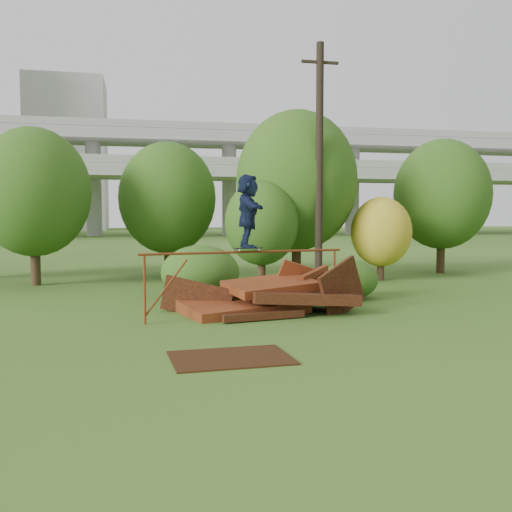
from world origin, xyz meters
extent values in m
plane|color=#2D5116|center=(0.00, 0.00, 0.00)|extent=(240.00, 240.00, 0.00)
cube|color=#4E230D|center=(-0.95, 2.94, 0.18)|extent=(3.54, 2.68, 0.52)
cube|color=black|center=(0.55, 2.64, 0.42)|extent=(2.84, 1.83, 0.55)
cube|color=#4E230D|center=(-0.15, 3.14, 0.70)|extent=(2.69, 2.13, 0.49)
cube|color=black|center=(1.65, 2.44, 0.65)|extent=(1.65, 0.95, 1.77)
cube|color=#4E230D|center=(0.85, 3.94, 0.55)|extent=(1.76, 0.54, 1.66)
cube|color=black|center=(-2.15, 3.34, 0.35)|extent=(1.97, 0.80, 1.32)
cube|color=black|center=(-0.65, 1.74, 0.12)|extent=(2.17, 0.59, 0.18)
cube|color=#4E230D|center=(1.25, 3.64, 0.95)|extent=(1.22, 1.22, 0.38)
cylinder|color=#65290F|center=(-3.55, 1.87, 0.84)|extent=(0.06, 0.06, 1.68)
cylinder|color=#65290F|center=(1.55, 2.76, 0.84)|extent=(0.06, 0.06, 1.68)
cylinder|color=#65290F|center=(-1.00, 2.31, 1.68)|extent=(5.41, 1.01, 0.06)
cube|color=black|center=(-0.94, 2.32, 1.78)|extent=(0.78, 0.33, 0.02)
cylinder|color=silver|center=(-1.19, 2.20, 1.74)|extent=(0.06, 0.04, 0.05)
cylinder|color=silver|center=(-1.22, 2.36, 1.74)|extent=(0.06, 0.04, 0.05)
cylinder|color=silver|center=(-0.66, 2.29, 1.74)|extent=(0.06, 0.04, 0.05)
cylinder|color=silver|center=(-0.69, 2.45, 1.74)|extent=(0.06, 0.04, 0.05)
imported|color=#121B38|center=(-0.94, 2.32, 2.73)|extent=(0.68, 1.77, 1.87)
cube|color=black|center=(-2.08, -1.82, 0.01)|extent=(2.25, 1.67, 0.03)
cylinder|color=black|center=(-7.44, 10.66, 0.96)|extent=(0.37, 0.37, 1.93)
ellipsoid|color=#204612|center=(-7.44, 10.66, 3.50)|extent=(4.19, 4.19, 4.81)
cylinder|color=black|center=(-2.38, 12.72, 0.91)|extent=(0.36, 0.36, 1.82)
ellipsoid|color=#204612|center=(-2.38, 12.72, 3.37)|extent=(4.13, 4.13, 4.75)
cylinder|color=black|center=(0.94, 9.18, 0.65)|extent=(0.31, 0.31, 1.29)
ellipsoid|color=#204612|center=(0.94, 9.18, 2.35)|extent=(2.82, 2.82, 3.24)
cylinder|color=black|center=(2.76, 10.72, 1.09)|extent=(0.39, 0.39, 2.18)
ellipsoid|color=#204612|center=(2.76, 10.72, 4.05)|extent=(4.99, 4.99, 5.73)
cylinder|color=black|center=(5.96, 9.51, 0.53)|extent=(0.29, 0.29, 1.05)
ellipsoid|color=#A58C19|center=(5.96, 9.51, 1.97)|extent=(2.44, 2.44, 2.81)
cylinder|color=black|center=(9.90, 11.72, 0.99)|extent=(0.37, 0.37, 1.97)
ellipsoid|color=#204612|center=(9.90, 11.72, 3.59)|extent=(4.33, 4.33, 4.98)
ellipsoid|color=#204612|center=(-1.78, 5.75, 0.85)|extent=(2.46, 2.27, 1.70)
ellipsoid|color=#204612|center=(2.85, 4.85, 0.61)|extent=(1.73, 1.58, 1.22)
cylinder|color=black|center=(2.93, 8.31, 4.46)|extent=(0.28, 0.28, 8.91)
cube|color=black|center=(2.93, 8.31, 8.20)|extent=(1.40, 0.10, 0.10)
cube|color=gray|center=(0.00, 60.00, 8.00)|extent=(160.00, 9.00, 1.40)
cube|color=gray|center=(0.00, 66.00, 13.00)|extent=(160.00, 9.00, 1.40)
cylinder|color=gray|center=(-18.00, 60.00, 4.00)|extent=(2.20, 2.20, 8.00)
cylinder|color=gray|center=(0.00, 60.00, 4.00)|extent=(2.20, 2.20, 8.00)
cylinder|color=gray|center=(18.00, 60.00, 4.00)|extent=(2.20, 2.20, 8.00)
cube|color=#9E9E99|center=(-16.00, 102.00, 14.00)|extent=(14.00, 14.00, 28.00)
camera|label=1|loc=(-3.76, -11.94, 2.60)|focal=40.00mm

